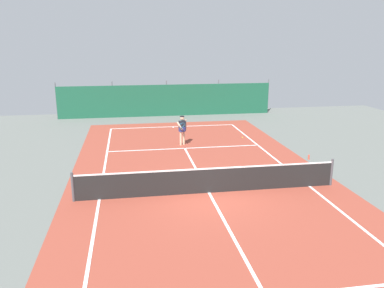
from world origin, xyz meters
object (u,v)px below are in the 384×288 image
(tennis_net, at_px, (209,180))
(tennis_player, at_px, (182,128))
(tennis_ball_midcourt, at_px, (167,173))
(water_bottle, at_px, (309,157))
(tennis_ball_near_player, at_px, (242,137))

(tennis_net, relative_size, tennis_player, 6.17)
(tennis_net, relative_size, tennis_ball_midcourt, 153.33)
(tennis_ball_midcourt, height_order, water_bottle, water_bottle)
(water_bottle, bearing_deg, tennis_ball_near_player, 112.44)
(tennis_net, xyz_separation_m, tennis_ball_midcourt, (-1.36, 2.40, -0.48))
(tennis_ball_midcourt, bearing_deg, tennis_player, 74.24)
(tennis_player, height_order, tennis_ball_near_player, tennis_player)
(tennis_net, distance_m, tennis_player, 7.16)
(tennis_ball_near_player, relative_size, water_bottle, 0.28)
(tennis_player, relative_size, tennis_ball_near_player, 24.85)
(tennis_ball_near_player, relative_size, tennis_ball_midcourt, 1.00)
(tennis_ball_midcourt, distance_m, water_bottle, 7.15)
(tennis_net, height_order, tennis_ball_near_player, tennis_net)
(tennis_net, relative_size, tennis_ball_near_player, 153.33)
(tennis_ball_midcourt, bearing_deg, tennis_ball_near_player, 48.46)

